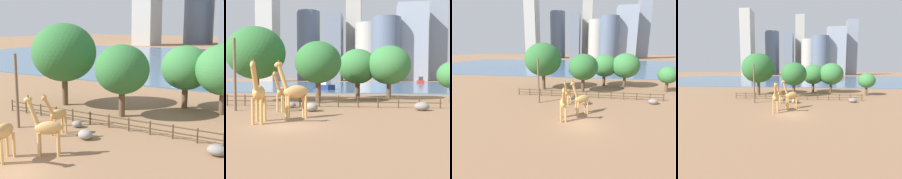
# 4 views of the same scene
# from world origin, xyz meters

# --- Properties ---
(giraffe_tall) EXTENTS (1.00, 2.83, 4.01)m
(giraffe_tall) POSITION_xyz_m (-2.85, 7.75, 1.91)
(giraffe_tall) COLOR tan
(giraffe_tall) RESTS_ON ground
(giraffe_companion) EXTENTS (2.68, 2.04, 4.76)m
(giraffe_companion) POSITION_xyz_m (-0.43, 3.55, 2.20)
(giraffe_companion) COLOR tan
(giraffe_companion) RESTS_ON ground
(giraffe_young) EXTENTS (1.25, 3.37, 4.65)m
(giraffe_young) POSITION_xyz_m (-2.39, 1.05, 2.23)
(giraffe_young) COLOR tan
(giraffe_young) RESTS_ON ground
(utility_pole) EXTENTS (0.28, 0.28, 7.13)m
(utility_pole) POSITION_xyz_m (-7.59, 7.64, 3.57)
(utility_pole) COLOR brown
(utility_pole) RESTS_ON ground
(boulder_near_fence) EXTENTS (0.98, 0.88, 0.66)m
(boulder_near_fence) POSITION_xyz_m (-2.76, 10.55, 0.33)
(boulder_near_fence) COLOR gray
(boulder_near_fence) RESTS_ON ground
(boulder_by_pole) EXTENTS (1.47, 1.15, 0.87)m
(boulder_by_pole) POSITION_xyz_m (10.69, 10.01, 0.43)
(boulder_by_pole) COLOR gray
(boulder_by_pole) RESTS_ON ground
(boulder_small) EXTENTS (1.32, 1.13, 0.85)m
(boulder_small) POSITION_xyz_m (-0.06, 8.07, 0.43)
(boulder_small) COLOR gray
(boulder_small) RESTS_ON ground
(enclosure_fence) EXTENTS (26.12, 0.14, 1.30)m
(enclosure_fence) POSITION_xyz_m (-0.02, 12.00, 0.76)
(enclosure_fence) COLOR #4C3826
(enclosure_fence) RESTS_ON ground
(tree_left_large) EXTENTS (5.76, 5.76, 7.41)m
(tree_left_large) POSITION_xyz_m (3.57, 23.46, 4.79)
(tree_left_large) COLOR brown
(tree_left_large) RESTS_ON ground
(tree_right_tall) EXTENTS (7.79, 7.79, 9.99)m
(tree_right_tall) POSITION_xyz_m (-9.62, 17.47, 6.46)
(tree_right_tall) COLOR brown
(tree_right_tall) RESTS_ON ground
(tree_left_small) EXTENTS (5.85, 5.85, 7.76)m
(tree_left_small) POSITION_xyz_m (-0.98, 16.26, 5.11)
(tree_left_small) COLOR brown
(tree_left_small) RESTS_ON ground
(tree_right_small) EXTENTS (6.19, 6.19, 7.76)m
(tree_right_small) POSITION_xyz_m (8.14, 22.57, 4.96)
(tree_right_small) COLOR brown
(tree_right_small) RESTS_ON ground
(boat_ferry) EXTENTS (5.61, 5.35, 5.13)m
(boat_ferry) POSITION_xyz_m (-5.36, 45.40, 1.06)
(boat_ferry) COLOR navy
(boat_ferry) RESTS_ON harbor_water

